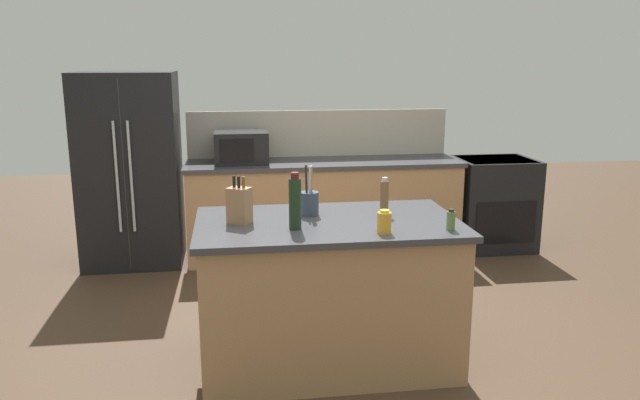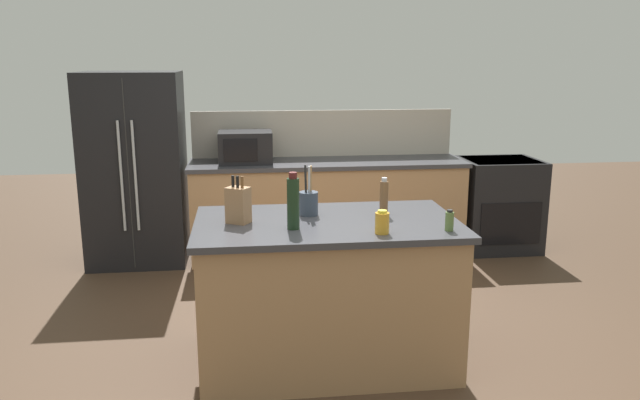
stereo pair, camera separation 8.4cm
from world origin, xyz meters
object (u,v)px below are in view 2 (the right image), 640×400
Objects in this scene: refrigerator at (135,169)px; honey_jar at (382,223)px; knife_block at (238,205)px; wine_bottle at (293,202)px; microwave at (245,147)px; spice_jar_oregano at (449,221)px; range_oven at (498,204)px; pepper_grinder at (384,197)px; utensil_crock at (309,202)px.

honey_jar is (1.79, -2.57, 0.11)m from refrigerator.
knife_block is at bearing 157.77° from honey_jar.
knife_block is 0.86× the size of wine_bottle.
honey_jar is at bearing -73.17° from microwave.
spice_jar_oregano is (2.19, -2.56, 0.10)m from refrigerator.
refrigerator reaches higher than wine_bottle.
wine_bottle reaches higher than range_oven.
pepper_grinder is 0.71× the size of wine_bottle.
range_oven is 3.17× the size of knife_block.
knife_block is at bearing -162.61° from utensil_crock.
knife_block is 2.32× the size of spice_jar_oregano.
range_oven is at bearing 61.31° from spice_jar_oregano.
refrigerator is 2.86m from pepper_grinder.
knife_block is at bearing -66.39° from refrigerator.
pepper_grinder is at bearing 24.27° from wine_bottle.
honey_jar is at bearing -55.09° from refrigerator.
utensil_crock is 2.56× the size of spice_jar_oregano.
microwave is at bearing 100.75° from utensil_crock.
microwave is at bearing 180.00° from range_oven.
spice_jar_oregano is 0.91× the size of honey_jar.
refrigerator is 13.11× the size of honey_jar.
refrigerator is 5.59× the size of utensil_crock.
utensil_crock is at bearing -136.38° from range_oven.
utensil_crock is at bearing -79.25° from microwave.
wine_bottle is at bearing -83.57° from microwave.
pepper_grinder is (-0.29, 0.42, 0.05)m from spice_jar_oregano.
refrigerator is 6.17× the size of knife_block.
microwave is 2.08m from utensil_crock.
knife_block is (-2.59, -2.18, 0.59)m from range_oven.
honey_jar is (0.49, -0.16, -0.09)m from wine_bottle.
microwave is at bearing 106.83° from honey_jar.
pepper_grinder is at bearing 125.18° from spice_jar_oregano.
spice_jar_oregano is (0.77, -0.46, -0.02)m from utensil_crock.
refrigerator is 1.95× the size of range_oven.
pepper_grinder is (-1.67, -2.09, 0.59)m from range_oven.
honey_jar reaches higher than range_oven.
pepper_grinder is at bearing -67.47° from microwave.
refrigerator is 2.74m from wine_bottle.
wine_bottle is at bearing -155.73° from pepper_grinder.
utensil_crock is (-2.14, -2.04, 0.56)m from range_oven.
utensil_crock is (0.39, -2.04, -0.07)m from microwave.
refrigerator reaches higher than microwave.
pepper_grinder is (0.87, -2.09, -0.04)m from microwave.
microwave is 1.72× the size of knife_block.
utensil_crock is (0.44, 0.14, -0.03)m from knife_block.
utensil_crock is at bearing 68.72° from wine_bottle.
knife_block is (0.98, -2.23, 0.16)m from refrigerator.
refrigerator is at bearing 131.57° from pepper_grinder.
refrigerator is 3.59m from range_oven.
range_oven is (3.56, -0.05, -0.43)m from refrigerator.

